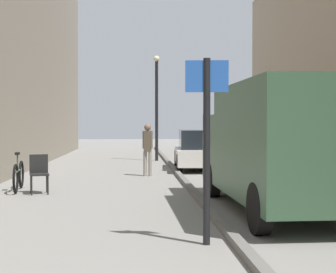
{
  "coord_description": "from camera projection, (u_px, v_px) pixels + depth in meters",
  "views": [
    {
      "loc": [
        0.17,
        -1.41,
        1.7
      ],
      "look_at": [
        1.13,
        12.83,
        1.32
      ],
      "focal_mm": 52.86,
      "sensor_mm": 36.0,
      "label": 1
    }
  ],
  "objects": [
    {
      "name": "bicycle_leaning",
      "position": [
        19.0,
        176.0,
        12.43
      ],
      "size": [
        0.23,
        1.77,
        0.98
      ],
      "rotation": [
        0.0,
        0.0,
        0.1
      ],
      "color": "black",
      "rests_on": "ground_plane"
    },
    {
      "name": "street_sign_post",
      "position": [
        207.0,
        134.0,
        6.87
      ],
      "size": [
        0.6,
        0.1,
        2.6
      ],
      "rotation": [
        0.0,
        0.0,
        3.04
      ],
      "color": "black",
      "rests_on": "ground_plane"
    },
    {
      "name": "ground_plane",
      "position": [
        128.0,
        186.0,
        13.41
      ],
      "size": [
        80.0,
        80.0,
        0.0
      ],
      "primitive_type": "plane",
      "color": "gray"
    },
    {
      "name": "parked_car",
      "position": [
        200.0,
        150.0,
        18.39
      ],
      "size": [
        2.03,
        4.3,
        1.45
      ],
      "rotation": [
        0.0,
        0.0,
        -0.06
      ],
      "color": "silver",
      "rests_on": "ground_plane"
    },
    {
      "name": "lamp_post",
      "position": [
        157.0,
        101.0,
        22.38
      ],
      "size": [
        0.28,
        0.28,
        4.76
      ],
      "color": "black",
      "rests_on": "ground_plane"
    },
    {
      "name": "delivery_van",
      "position": [
        280.0,
        144.0,
        9.49
      ],
      "size": [
        2.2,
        5.59,
        2.41
      ],
      "rotation": [
        0.0,
        0.0,
        0.02
      ],
      "color": "#335138",
      "rests_on": "ground_plane"
    },
    {
      "name": "cafe_chair_near_window",
      "position": [
        39.0,
        171.0,
        11.94
      ],
      "size": [
        0.53,
        0.53,
        0.94
      ],
      "rotation": [
        0.0,
        0.0,
        3.39
      ],
      "color": "black",
      "rests_on": "ground_plane"
    },
    {
      "name": "pedestrian_main_foreground",
      "position": [
        148.0,
        146.0,
        15.87
      ],
      "size": [
        0.33,
        0.23,
        1.67
      ],
      "rotation": [
        0.0,
        0.0,
        -0.26
      ],
      "color": "gray",
      "rests_on": "ground_plane"
    },
    {
      "name": "kerb_strip",
      "position": [
        186.0,
        183.0,
        13.51
      ],
      "size": [
        0.16,
        40.0,
        0.12
      ],
      "primitive_type": "cube",
      "color": "#615F5B",
      "rests_on": "ground_plane"
    }
  ]
}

